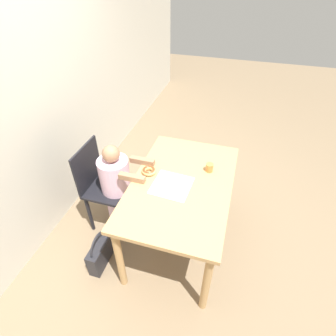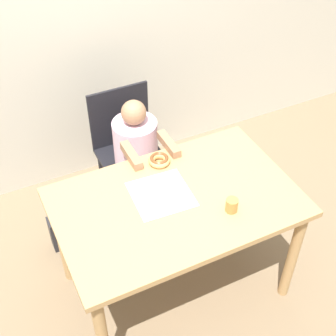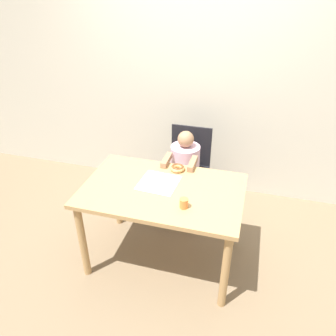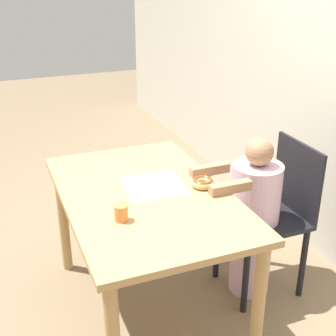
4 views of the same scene
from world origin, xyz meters
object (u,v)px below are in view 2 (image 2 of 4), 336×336
Objects in this scene: donut at (159,160)px; handbag at (73,226)px; chair at (130,153)px; child_figure at (137,165)px; cup at (232,205)px.

donut is 0.33× the size of handbag.
donut is at bearing -88.86° from chair.
child_figure is (0.00, -0.13, -0.01)m from chair.
child_figure is at bearing 91.57° from donut.
handbag is (-0.49, 0.31, -0.63)m from donut.
cup is at bearing -70.61° from donut.
handbag is (-0.48, -0.14, -0.34)m from chair.
child_figure reaches higher than donut.
child_figure is 7.85× the size of donut.
chair is 0.94× the size of child_figure.
child_figure reaches higher than chair.
child_figure reaches higher than cup.
handbag is at bearing -177.75° from child_figure.
donut is 0.52m from cup.
child_figure is 0.89m from cup.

